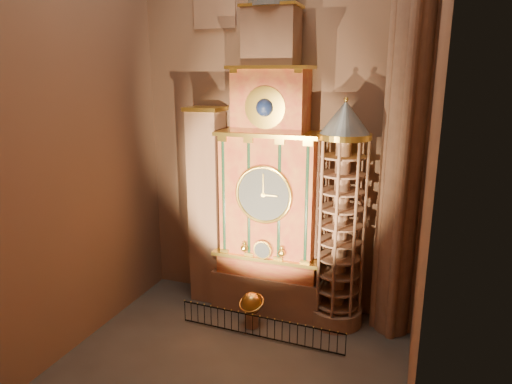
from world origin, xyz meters
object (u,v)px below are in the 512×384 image
at_px(astronomical_clock, 270,182).
at_px(celestial_globe, 251,306).
at_px(portrait_tower, 208,206).
at_px(iron_railing, 260,327).
at_px(stair_turret, 340,219).

height_order(astronomical_clock, celestial_globe, astronomical_clock).
bearing_deg(portrait_tower, astronomical_clock, -0.29).
distance_m(celestial_globe, iron_railing, 1.20).
bearing_deg(iron_railing, stair_turret, 41.24).
bearing_deg(stair_turret, celestial_globe, -154.24).
bearing_deg(iron_railing, astronomical_clock, 99.75).
bearing_deg(astronomical_clock, celestial_globe, -96.11).
height_order(astronomical_clock, stair_turret, astronomical_clock).
distance_m(astronomical_clock, portrait_tower, 3.73).
xyz_separation_m(astronomical_clock, celestial_globe, (-0.22, -2.06, -5.63)).
distance_m(astronomical_clock, celestial_globe, 6.00).
height_order(stair_turret, iron_railing, stair_turret).
xyz_separation_m(portrait_tower, iron_railing, (3.90, -2.91, -4.58)).
distance_m(portrait_tower, iron_railing, 6.68).
bearing_deg(iron_railing, portrait_tower, 143.23).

